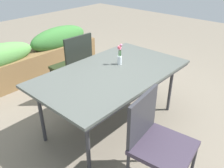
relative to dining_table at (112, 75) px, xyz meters
name	(u,v)px	position (x,y,z in m)	size (l,w,h in m)	color
ground_plane	(108,120)	(0.02, 0.08, -0.67)	(12.00, 12.00, 0.00)	#756B5B
dining_table	(112,75)	(0.00, 0.00, 0.00)	(1.72, 1.00, 0.71)	#4C514C
chair_near_left	(156,139)	(-0.40, -0.84, -0.16)	(0.51, 0.51, 0.88)	#382F3E
chair_far_side	(74,64)	(0.14, 0.83, -0.15)	(0.47, 0.47, 0.94)	black
flower_vase	(120,55)	(0.20, 0.06, 0.16)	(0.05, 0.06, 0.25)	silver
planter_box	(33,58)	(0.09, 1.81, -0.32)	(2.49, 0.37, 0.76)	brown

